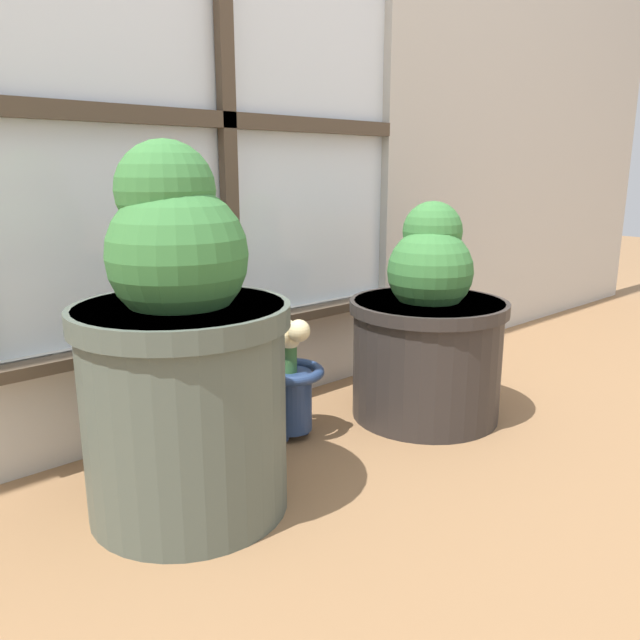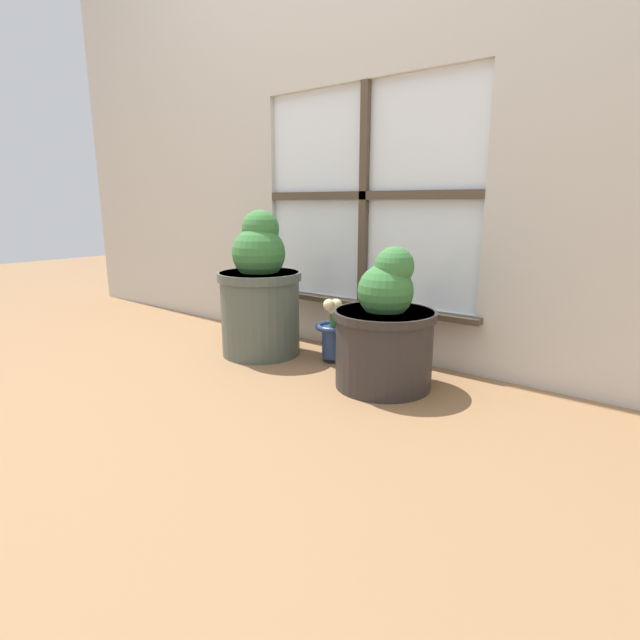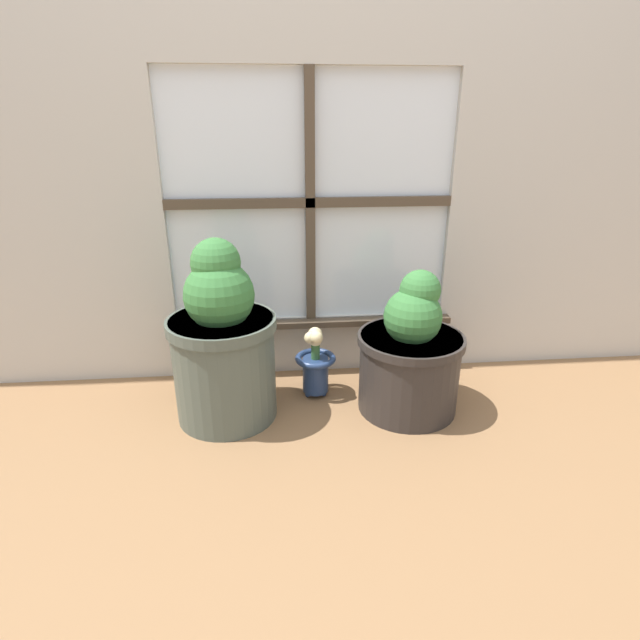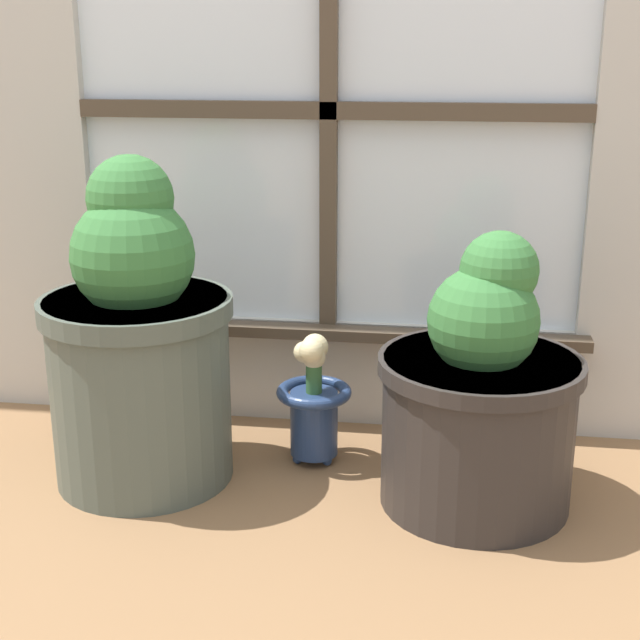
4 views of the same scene
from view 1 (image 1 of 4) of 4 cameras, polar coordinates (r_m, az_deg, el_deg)
name	(u,v)px [view 1 (image 1 of 4)]	position (r m, az deg, el deg)	size (l,w,h in m)	color
ground_plane	(392,485)	(1.25, 6.60, -14.74)	(10.00, 10.00, 0.00)	olive
potted_plant_left	(183,360)	(1.09, -12.42, -3.56)	(0.37, 0.37, 0.64)	#4C564C
potted_plant_right	(428,334)	(1.52, 9.80, -1.23)	(0.37, 0.37, 0.52)	#2D2826
flower_vase	(290,380)	(1.39, -2.80, -5.52)	(0.15, 0.15, 0.28)	navy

